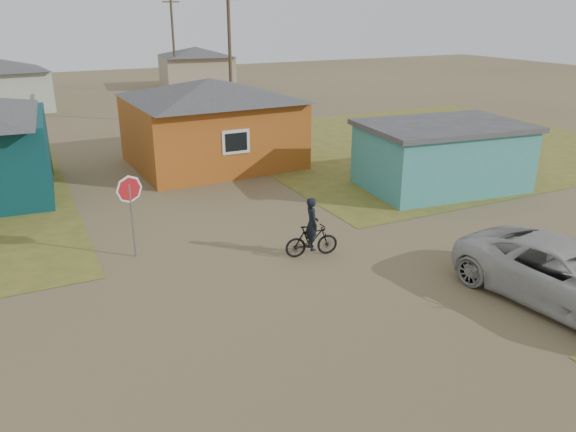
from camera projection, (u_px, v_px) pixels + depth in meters
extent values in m
plane|color=olive|center=(308.00, 313.00, 13.33)|extent=(120.00, 120.00, 0.00)
cube|color=olive|center=(424.00, 143.00, 30.07)|extent=(20.00, 18.00, 0.00)
cube|color=#A65319|center=(212.00, 132.00, 25.62)|extent=(7.21, 6.24, 3.00)
pyramid|color=#3B3B3E|center=(210.00, 88.00, 24.94)|extent=(7.72, 6.76, 0.90)
cube|color=silver|center=(236.00, 142.00, 23.02)|extent=(1.20, 0.06, 1.00)
cube|color=black|center=(236.00, 142.00, 23.00)|extent=(0.95, 0.04, 0.75)
cube|color=teal|center=(441.00, 158.00, 22.32)|extent=(6.39, 4.61, 2.40)
cube|color=#3B3B3E|center=(445.00, 126.00, 21.87)|extent=(6.71, 4.93, 0.20)
cube|color=#A5B49B|center=(1.00, 91.00, 38.95)|extent=(6.49, 5.60, 2.80)
cube|color=gray|center=(197.00, 72.00, 50.63)|extent=(6.41, 5.50, 2.80)
pyramid|color=#3B3B3E|center=(196.00, 51.00, 50.01)|extent=(6.95, 6.05, 0.80)
cylinder|color=#4C3D2D|center=(230.00, 59.00, 33.14)|extent=(0.20, 0.20, 8.00)
cylinder|color=#4C3D2D|center=(174.00, 44.00, 47.01)|extent=(0.20, 0.20, 8.00)
cube|color=#4C3D2D|center=(171.00, 2.00, 45.86)|extent=(1.40, 0.10, 0.10)
cylinder|color=gray|center=(133.00, 221.00, 15.98)|extent=(0.06, 0.06, 2.21)
imported|color=black|center=(312.00, 241.00, 16.25)|extent=(1.63, 0.74, 0.95)
imported|color=black|center=(312.00, 224.00, 16.07)|extent=(0.47, 0.63, 1.56)
imported|color=#B3B4B0|center=(569.00, 276.00, 13.45)|extent=(3.25, 5.77, 1.52)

